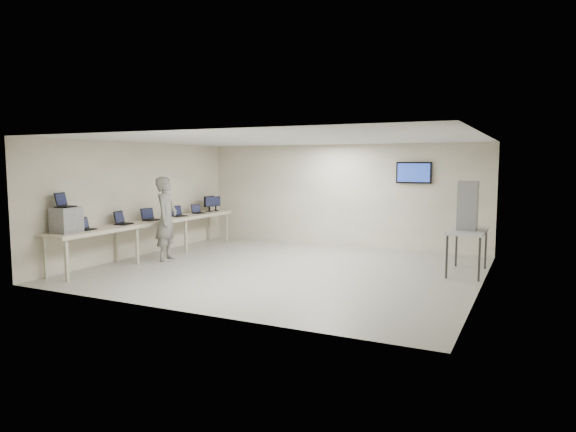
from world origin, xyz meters
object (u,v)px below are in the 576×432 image
at_px(soldier, 166,219).
at_px(workbench, 153,223).
at_px(equipment_box, 66,220).
at_px(side_table, 468,233).

bearing_deg(soldier, workbench, 49.77).
xyz_separation_m(workbench, soldier, (0.61, -0.24, 0.16)).
xyz_separation_m(equipment_box, side_table, (7.25, 3.86, -0.31)).
height_order(equipment_box, soldier, soldier).
relative_size(soldier, side_table, 1.29).
relative_size(equipment_box, soldier, 0.26).
distance_m(workbench, soldier, 0.68).
bearing_deg(workbench, side_table, 10.65).
bearing_deg(equipment_box, workbench, 88.87).
distance_m(equipment_box, soldier, 2.37).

